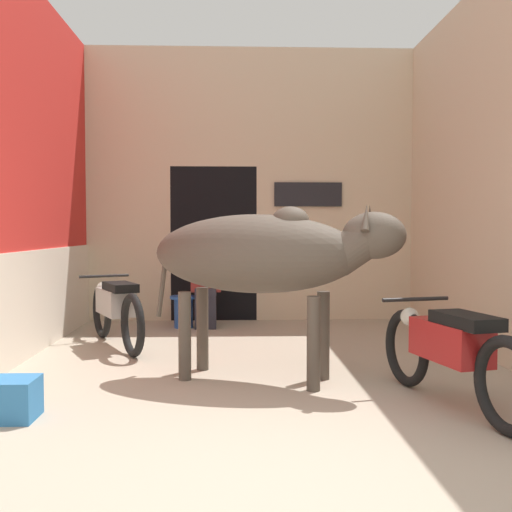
{
  "coord_description": "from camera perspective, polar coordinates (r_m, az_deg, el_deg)",
  "views": [
    {
      "loc": [
        -0.22,
        -3.26,
        1.3
      ],
      "look_at": [
        -0.02,
        2.36,
        1.05
      ],
      "focal_mm": 42.0,
      "sensor_mm": 36.0,
      "label": 1
    }
  ],
  "objects": [
    {
      "name": "ground_plane",
      "position": [
        3.51,
        1.85,
        -19.1
      ],
      "size": [
        30.0,
        30.0,
        0.0
      ],
      "primitive_type": "plane",
      "color": "tan"
    },
    {
      "name": "cow",
      "position": [
        5.09,
        0.85,
        0.13
      ],
      "size": [
        2.23,
        1.29,
        1.51
      ],
      "color": "#4C4238",
      "rests_on": "ground_plane"
    },
    {
      "name": "crate",
      "position": [
        4.53,
        -22.89,
        -12.45
      ],
      "size": [
        0.44,
        0.32,
        0.28
      ],
      "color": "teal",
      "rests_on": "ground_plane"
    },
    {
      "name": "shopkeeper_seated",
      "position": [
        7.93,
        -4.79,
        -2.14
      ],
      "size": [
        0.39,
        0.33,
        1.24
      ],
      "color": "#282833",
      "rests_on": "ground_plane"
    },
    {
      "name": "motorcycle_far",
      "position": [
        6.81,
        -13.2,
        -4.8
      ],
      "size": [
        0.94,
        1.73,
        0.77
      ],
      "color": "black",
      "rests_on": "ground_plane"
    },
    {
      "name": "wall_back_with_doorway",
      "position": [
        8.76,
        -1.85,
        4.64
      ],
      "size": [
        4.62,
        0.93,
        3.86
      ],
      "color": "beige",
      "rests_on": "ground_plane"
    },
    {
      "name": "motorcycle_near",
      "position": [
        4.61,
        18.0,
        -8.46
      ],
      "size": [
        0.65,
        1.85,
        0.75
      ],
      "color": "black",
      "rests_on": "ground_plane"
    },
    {
      "name": "wall_right_with_door",
      "position": [
        6.42,
        22.27,
        7.8
      ],
      "size": [
        0.22,
        5.24,
        3.86
      ],
      "color": "beige",
      "rests_on": "ground_plane"
    },
    {
      "name": "plastic_stool",
      "position": [
        7.97,
        -6.92,
        -5.19
      ],
      "size": [
        0.36,
        0.36,
        0.42
      ],
      "color": "#2856B2",
      "rests_on": "ground_plane"
    },
    {
      "name": "wall_left_shopfront",
      "position": [
        6.28,
        -22.47,
        7.56
      ],
      "size": [
        0.25,
        5.24,
        3.86
      ],
      "color": "red",
      "rests_on": "ground_plane"
    }
  ]
}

